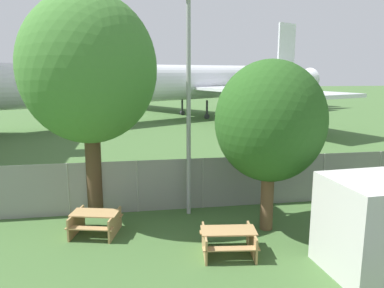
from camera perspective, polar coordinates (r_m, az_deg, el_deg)
The scene contains 7 objects.
perimeter_fence at distance 14.79m, azimuth 1.66°, elevation -5.99°, with size 56.07×0.07×2.02m.
airplane at distance 43.03m, azimuth -1.22°, elevation 9.29°, with size 43.65×36.62×11.84m.
picnic_bench_near_cabin at distance 11.45m, azimuth 5.55°, elevation -14.21°, with size 1.76×1.58×0.76m.
picnic_bench_open_grass at distance 13.07m, azimuth -14.51°, elevation -11.25°, with size 1.82×1.73×0.76m.
tree_near_hangar at distance 12.49m, azimuth 11.82°, elevation 3.35°, with size 3.63×3.63×5.74m.
tree_behind_benches at distance 14.00m, azimuth -15.48°, elevation 10.88°, with size 4.85×4.85×8.10m.
light_mast at distance 13.53m, azimuth -0.53°, elevation 9.44°, with size 0.44×0.44×8.18m.
Camera 1 is at (-2.71, -4.01, 5.36)m, focal length 35.00 mm.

